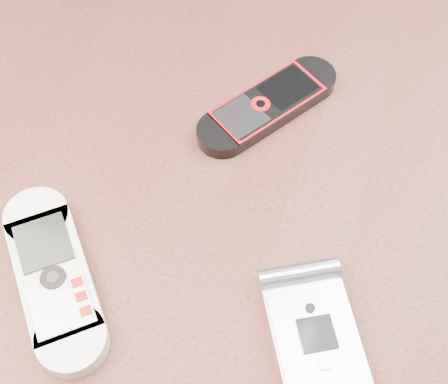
% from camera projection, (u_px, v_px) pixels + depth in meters
% --- Properties ---
extents(table, '(1.20, 0.80, 0.75)m').
position_uv_depth(table, '(219.00, 255.00, 0.60)').
color(table, black).
rests_on(table, ground).
extents(nokia_white, '(0.14, 0.15, 0.02)m').
position_uv_depth(nokia_white, '(54.00, 276.00, 0.46)').
color(nokia_white, white).
rests_on(nokia_white, table).
extents(nokia_black_red, '(0.12, 0.15, 0.01)m').
position_uv_depth(nokia_black_red, '(268.00, 105.00, 0.55)').
color(nokia_black_red, black).
rests_on(nokia_black_red, table).
extents(motorola_razr, '(0.11, 0.13, 0.02)m').
position_uv_depth(motorola_razr, '(317.00, 342.00, 0.44)').
color(motorola_razr, silver).
rests_on(motorola_razr, table).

